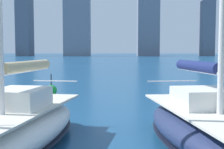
{
  "coord_description": "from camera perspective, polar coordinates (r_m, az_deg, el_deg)",
  "views": [
    {
      "loc": [
        -0.63,
        2.19,
        2.84
      ],
      "look_at": [
        -0.51,
        -6.1,
        2.2
      ],
      "focal_mm": 50.0,
      "sensor_mm": 36.0,
      "label": 1
    }
  ],
  "objects": [
    {
      "name": "city_skyline",
      "position": [
        164.49,
        -0.18,
        11.0
      ],
      "size": [
        165.31,
        17.99,
        52.59
      ],
      "color": "slate",
      "rests_on": "ground"
    },
    {
      "name": "sailboat_navy",
      "position": [
        9.28,
        17.39,
        -9.18
      ],
      "size": [
        3.67,
        7.65,
        10.78
      ],
      "color": "navy",
      "rests_on": "ground"
    },
    {
      "name": "sailboat_tan",
      "position": [
        9.18,
        -17.58,
        -9.17
      ],
      "size": [
        3.48,
        7.77,
        11.96
      ],
      "color": "white",
      "rests_on": "ground"
    },
    {
      "name": "channel_buoy",
      "position": [
        19.8,
        -11.04,
        -2.88
      ],
      "size": [
        0.7,
        0.7,
        1.4
      ],
      "color": "green",
      "rests_on": "ground"
    }
  ]
}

